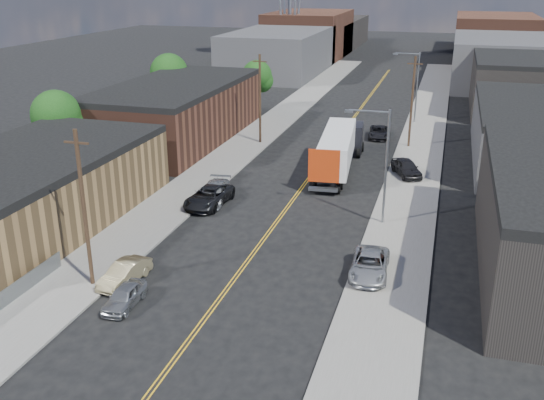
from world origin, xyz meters
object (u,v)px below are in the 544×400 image
Objects in this scene: semi_truck at (340,146)px; car_ahead_truck at (379,132)px; car_left_b at (125,273)px; car_left_c at (209,197)px; car_left_a at (124,296)px; car_right_lot_c at (406,168)px; car_right_lot_a at (370,265)px; car_left_d at (214,193)px.

semi_truck is 3.28× the size of car_ahead_truck.
car_left_b is 14.10m from car_left_c.
semi_truck is 3.88× the size of car_left_b.
car_right_lot_c is (13.80, 28.95, 0.30)m from car_left_a.
semi_truck is at bearing 74.78° from car_left_a.
car_left_b is 0.73× the size of car_left_c.
car_right_lot_c reaches higher than car_right_lot_a.
car_right_lot_a is 35.38m from car_ahead_truck.
car_left_d is 1.10× the size of car_ahead_truck.
semi_truck is at bearing 102.27° from car_right_lot_a.
car_right_lot_c is at bearing -10.72° from semi_truck.
semi_truck reaches higher than car_right_lot_c.
car_left_b is at bearing -97.33° from car_left_d.
car_left_d is 1.06× the size of car_right_lot_a.
car_left_d is (-8.66, -11.84, -1.59)m from semi_truck.
car_left_b is at bearing -86.15° from car_left_c.
car_left_a is 0.90× the size of car_left_b.
semi_truck reaches higher than car_left_c.
car_left_d is at bearing 93.85° from car_left_c.
car_right_lot_a is at bearing -80.47° from semi_truck.
car_right_lot_a is at bearing -27.61° from car_left_c.
car_right_lot_c is at bearing 42.89° from car_left_c.
car_left_c is (0.00, 14.10, 0.11)m from car_left_b.
car_left_b is 30.49m from car_right_lot_c.
semi_truck reaches higher than car_left_d.
car_right_lot_a is at bearing 28.81° from car_left_a.
car_ahead_truck is at bearing 76.10° from car_left_a.
car_right_lot_c is at bearing -77.17° from car_ahead_truck.
car_right_lot_a is (14.60, -8.93, 0.06)m from car_left_c.
car_right_lot_a is 21.27m from car_right_lot_c.
car_ahead_truck is (10.90, 26.26, -0.11)m from car_left_c.
car_ahead_truck is at bearing 59.27° from car_left_d.
car_right_lot_c is 14.58m from car_ahead_truck.
car_left_a is 0.65× the size of car_left_c.
car_ahead_truck is at bearing 71.30° from car_left_c.
car_left_d is (0.00, 15.17, 0.10)m from car_left_b.
car_left_d reaches higher than car_right_lot_a.
car_left_c reaches higher than car_left_b.
car_right_lot_c is at bearing 29.20° from car_left_d.
semi_truck is 14.75m from car_left_d.
car_left_d is 27.45m from car_ahead_truck.
car_left_a is at bearing -81.34° from car_left_c.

